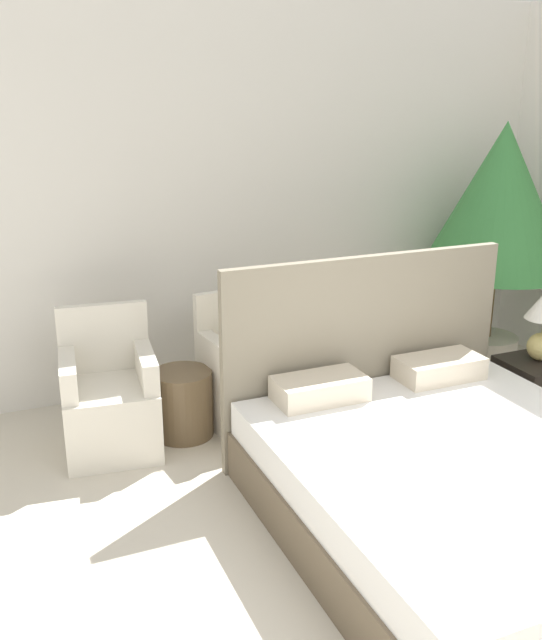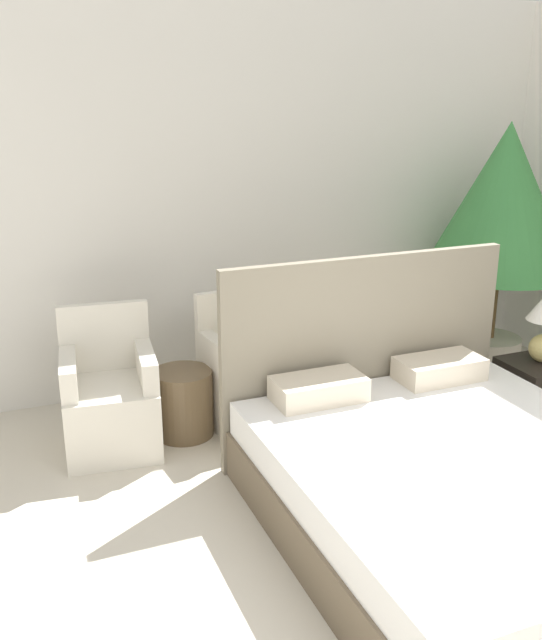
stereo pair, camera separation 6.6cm
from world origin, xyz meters
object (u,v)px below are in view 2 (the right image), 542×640
at_px(armchair_near_window_left, 111,405).
at_px(potted_palm, 503,206).
at_px(side_table, 183,403).
at_px(bed, 457,484).
at_px(nightstand, 537,396).
at_px(armchair_near_window_right, 251,383).

relative_size(armchair_near_window_left, potted_palm, 0.45).
distance_m(armchair_near_window_left, side_table, 0.48).
xyz_separation_m(bed, side_table, (-1.02, 1.60, -0.05)).
distance_m(armchair_near_window_left, potted_palm, 3.28).
bearing_deg(nightstand, armchair_near_window_left, 163.32).
bearing_deg(armchair_near_window_right, side_table, 172.98).
relative_size(armchair_near_window_left, nightstand, 1.86).
distance_m(armchair_near_window_right, side_table, 0.48).
height_order(potted_palm, nightstand, potted_palm).
relative_size(potted_palm, nightstand, 4.11).
distance_m(potted_palm, nightstand, 1.54).
xyz_separation_m(armchair_near_window_left, nightstand, (2.72, -0.81, -0.06)).
height_order(armchair_near_window_right, potted_palm, potted_palm).
height_order(bed, armchair_near_window_left, bed).
bearing_deg(side_table, nightstand, -20.11).
bearing_deg(armchair_near_window_right, armchair_near_window_left, 173.66).
relative_size(armchair_near_window_right, side_table, 1.99).
bearing_deg(side_table, armchair_near_window_left, -179.32).
bearing_deg(nightstand, armchair_near_window_right, 155.18).
bearing_deg(bed, armchair_near_window_right, 108.85).
distance_m(potted_palm, side_table, 2.86).
bearing_deg(side_table, potted_palm, 3.57).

